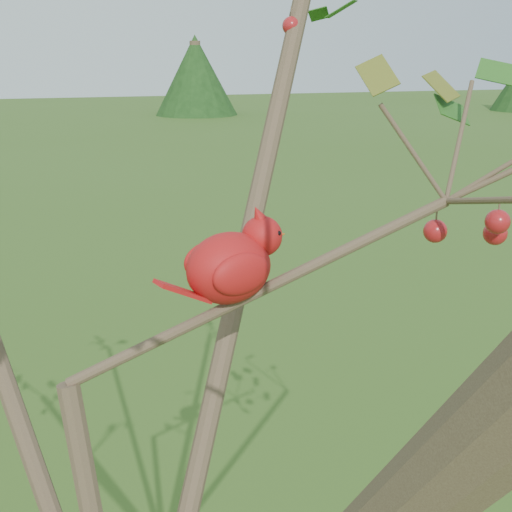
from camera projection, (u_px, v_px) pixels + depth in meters
The scene contains 2 objects.
crabapple_tree at pixel (121, 301), 0.82m from camera, with size 2.35×2.05×2.95m.
cardinal at pixel (233, 263), 0.97m from camera, with size 0.23×0.14×0.16m.
Camera 1 is at (-0.05, -0.81, 2.42)m, focal length 45.00 mm.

